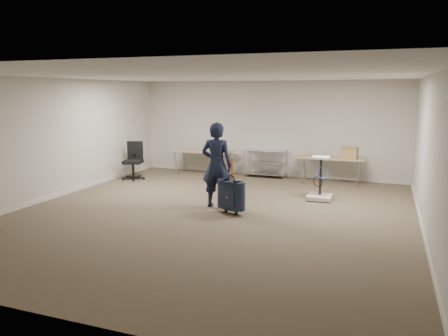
% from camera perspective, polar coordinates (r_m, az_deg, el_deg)
% --- Properties ---
extents(ground, '(9.00, 9.00, 0.00)m').
position_cam_1_polar(ground, '(9.06, -1.63, -5.99)').
color(ground, '#4B3E2D').
rests_on(ground, ground).
extents(room_shell, '(8.00, 9.00, 9.00)m').
position_cam_1_polar(room_shell, '(10.29, 1.27, -3.74)').
color(room_shell, beige).
rests_on(room_shell, ground).
extents(folding_table_left, '(1.80, 0.75, 0.73)m').
position_cam_1_polar(folding_table_left, '(13.21, -2.83, 2.08)').
color(folding_table_left, '#967D5C').
rests_on(folding_table_left, ground).
extents(folding_table_right, '(1.80, 0.75, 0.73)m').
position_cam_1_polar(folding_table_right, '(12.23, 13.76, 1.16)').
color(folding_table_right, '#967D5C').
rests_on(folding_table_right, ground).
extents(wire_shelf, '(1.22, 0.47, 0.80)m').
position_cam_1_polar(wire_shelf, '(12.86, 5.42, 0.76)').
color(wire_shelf, silver).
rests_on(wire_shelf, ground).
extents(person, '(0.70, 0.48, 1.85)m').
position_cam_1_polar(person, '(9.37, -0.96, 0.38)').
color(person, black).
rests_on(person, ground).
extents(suitcase, '(0.48, 0.37, 1.16)m').
position_cam_1_polar(suitcase, '(8.95, 0.95, -3.56)').
color(suitcase, black).
rests_on(suitcase, ground).
extents(office_chair, '(0.65, 0.65, 1.07)m').
position_cam_1_polar(office_chair, '(12.78, -11.72, 0.01)').
color(office_chair, black).
rests_on(office_chair, ground).
extents(equipment_cart, '(0.56, 0.56, 1.02)m').
position_cam_1_polar(equipment_cart, '(10.37, 12.40, -2.64)').
color(equipment_cart, '#EDEACB').
rests_on(equipment_cart, ground).
extents(cardboard_box, '(0.43, 0.34, 0.30)m').
position_cam_1_polar(cardboard_box, '(12.05, 16.07, 1.92)').
color(cardboard_box, olive).
rests_on(cardboard_box, folding_table_right).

